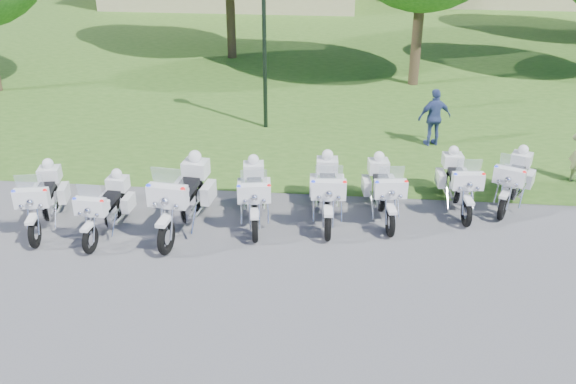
# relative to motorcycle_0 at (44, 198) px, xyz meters

# --- Properties ---
(ground) EXTENTS (100.00, 100.00, 0.00)m
(ground) POSITION_rel_motorcycle_0_xyz_m (5.50, -1.04, -0.63)
(ground) COLOR #5D5D62
(ground) RESTS_ON ground
(grass_lawn) EXTENTS (100.00, 48.00, 0.01)m
(grass_lawn) POSITION_rel_motorcycle_0_xyz_m (5.50, 25.96, -0.63)
(grass_lawn) COLOR #36601E
(grass_lawn) RESTS_ON ground
(motorcycle_0) EXTENTS (1.00, 2.22, 1.51)m
(motorcycle_0) POSITION_rel_motorcycle_0_xyz_m (0.00, 0.00, 0.00)
(motorcycle_0) COLOR black
(motorcycle_0) RESTS_ON ground
(motorcycle_1) EXTENTS (0.76, 2.09, 1.40)m
(motorcycle_1) POSITION_rel_motorcycle_0_xyz_m (1.43, -0.16, -0.04)
(motorcycle_1) COLOR black
(motorcycle_1) RESTS_ON ground
(motorcycle_2) EXTENTS (1.02, 2.61, 1.75)m
(motorcycle_2) POSITION_rel_motorcycle_0_xyz_m (3.01, 0.18, 0.10)
(motorcycle_2) COLOR black
(motorcycle_2) RESTS_ON ground
(motorcycle_3) EXTENTS (0.95, 2.24, 1.51)m
(motorcycle_3) POSITION_rel_motorcycle_0_xyz_m (4.44, 0.66, 0.00)
(motorcycle_3) COLOR black
(motorcycle_3) RESTS_ON ground
(motorcycle_4) EXTENTS (0.85, 2.36, 1.58)m
(motorcycle_4) POSITION_rel_motorcycle_0_xyz_m (6.01, 0.92, 0.03)
(motorcycle_4) COLOR black
(motorcycle_4) RESTS_ON ground
(motorcycle_5) EXTENTS (0.92, 2.22, 1.49)m
(motorcycle_5) POSITION_rel_motorcycle_0_xyz_m (7.22, 1.14, -0.01)
(motorcycle_5) COLOR black
(motorcycle_5) RESTS_ON ground
(motorcycle_6) EXTENTS (0.83, 2.18, 1.46)m
(motorcycle_6) POSITION_rel_motorcycle_0_xyz_m (8.91, 1.71, -0.02)
(motorcycle_6) COLOR black
(motorcycle_6) RESTS_ON ground
(motorcycle_7) EXTENTS (1.26, 2.03, 1.46)m
(motorcycle_7) POSITION_rel_motorcycle_0_xyz_m (10.19, 2.00, -0.02)
(motorcycle_7) COLOR black
(motorcycle_7) RESTS_ON ground
(lamp_post) EXTENTS (0.44, 0.44, 4.41)m
(lamp_post) POSITION_rel_motorcycle_0_xyz_m (3.94, 6.32, 2.68)
(lamp_post) COLOR black
(lamp_post) RESTS_ON ground
(bystander_c) EXTENTS (1.02, 0.68, 1.61)m
(bystander_c) POSITION_rel_motorcycle_0_xyz_m (8.75, 5.38, 0.17)
(bystander_c) COLOR #374886
(bystander_c) RESTS_ON ground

